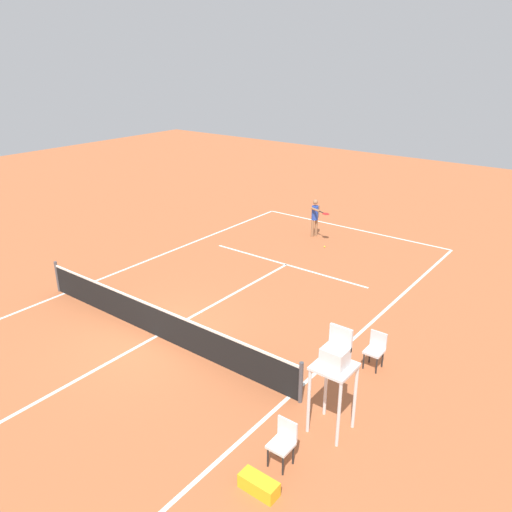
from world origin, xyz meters
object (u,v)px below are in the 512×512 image
(player_serving, at_px, (315,215))
(tennis_ball, at_px, (325,247))
(umpire_chair, at_px, (335,365))
(courtside_chair_mid, at_px, (375,348))
(courtside_chair_near, at_px, (283,441))
(equipment_bag, at_px, (259,485))

(player_serving, xyz_separation_m, tennis_ball, (-1.01, 0.86, -0.96))
(umpire_chair, bearing_deg, courtside_chair_mid, -84.38)
(courtside_chair_mid, bearing_deg, courtside_chair_near, 90.00)
(tennis_ball, distance_m, equipment_bag, 12.82)
(umpire_chair, relative_size, courtside_chair_near, 2.54)
(player_serving, relative_size, courtside_chair_mid, 1.76)
(tennis_ball, distance_m, courtside_chair_mid, 8.56)
(player_serving, height_order, courtside_chair_near, player_serving)
(equipment_bag, bearing_deg, umpire_chair, -95.45)
(tennis_ball, bearing_deg, courtside_chair_near, 116.23)
(tennis_ball, xyz_separation_m, umpire_chair, (-5.59, 9.38, 1.57))
(tennis_ball, height_order, umpire_chair, umpire_chair)
(player_serving, bearing_deg, tennis_ball, 71.14)
(player_serving, distance_m, courtside_chair_mid, 9.86)
(tennis_ball, height_order, courtside_chair_near, courtside_chair_near)
(umpire_chair, distance_m, equipment_bag, 2.70)
(umpire_chair, height_order, courtside_chair_mid, umpire_chair)
(player_serving, relative_size, equipment_bag, 2.20)
(courtside_chair_near, xyz_separation_m, equipment_bag, (-0.05, 0.84, -0.38))
(courtside_chair_near, xyz_separation_m, courtside_chair_mid, (-0.00, -4.12, 0.00))
(tennis_ball, distance_m, umpire_chair, 11.03)
(player_serving, bearing_deg, umpire_chair, 54.42)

